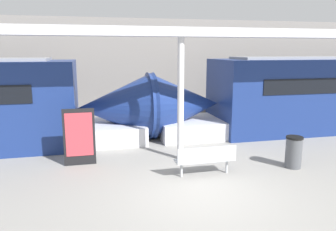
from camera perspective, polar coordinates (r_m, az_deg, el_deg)
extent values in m
plane|color=gray|center=(8.21, 5.55, -13.71)|extent=(60.00, 60.00, 0.00)
cube|color=gray|center=(16.55, -4.72, 7.90)|extent=(56.00, 0.20, 5.00)
cone|color=navy|center=(13.24, 2.72, 1.93)|extent=(2.94, 2.63, 2.63)
cube|color=silver|center=(13.50, 3.82, -2.08)|extent=(2.64, 2.46, 0.70)
cone|color=navy|center=(12.77, -9.00, 1.46)|extent=(2.94, 2.63, 2.63)
cube|color=silver|center=(12.95, -10.10, -2.81)|extent=(2.64, 2.46, 0.70)
cube|color=#ADB2B7|center=(9.33, 6.40, -7.68)|extent=(1.69, 0.45, 0.04)
cube|color=#ADB2B7|center=(9.08, 6.86, -6.73)|extent=(1.69, 0.04, 0.41)
cylinder|color=#ADB2B7|center=(9.21, 2.35, -9.40)|extent=(0.07, 0.07, 0.42)
cylinder|color=#ADB2B7|center=(9.65, 10.19, -8.60)|extent=(0.07, 0.07, 0.42)
cylinder|color=#4C4F54|center=(10.54, 21.02, -6.12)|extent=(0.47, 0.47, 0.90)
cylinder|color=black|center=(10.41, 21.21, -3.60)|extent=(0.50, 0.50, 0.06)
cube|color=black|center=(10.30, -15.18, -3.66)|extent=(0.94, 0.06, 1.76)
cube|color=#B73842|center=(10.25, -15.21, -3.23)|extent=(0.80, 0.01, 1.33)
cylinder|color=silver|center=(10.30, 2.21, 2.73)|extent=(0.21, 0.21, 3.87)
cube|color=#B7B7BC|center=(10.20, 2.30, 14.33)|extent=(28.00, 0.60, 0.28)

